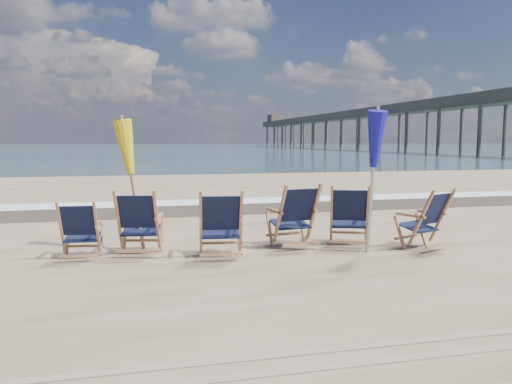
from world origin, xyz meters
TOP-DOWN VIEW (x-y plane):
  - ocean at (0.00, 128.00)m, footprint 400.00×400.00m
  - surf_foam at (0.00, 8.30)m, footprint 200.00×1.40m
  - wet_sand_strip at (0.00, 6.80)m, footprint 200.00×2.60m
  - tire_tracks at (0.00, -2.80)m, footprint 80.00×1.30m
  - beach_chair_0 at (-2.56, 1.62)m, footprint 0.64×0.71m
  - beach_chair_1 at (-1.69, 1.67)m, footprint 0.81×0.87m
  - beach_chair_2 at (-0.47, 1.18)m, footprint 0.77×0.84m
  - beach_chair_3 at (0.87, 1.71)m, footprint 0.80×0.88m
  - beach_chair_4 at (1.74, 1.50)m, footprint 0.91×0.96m
  - beach_chair_5 at (2.91, 1.17)m, footprint 0.88×0.93m
  - umbrella_yellow at (-2.02, 2.08)m, footprint 0.30×0.30m
  - umbrella_blue at (1.56, 1.04)m, footprint 0.30×0.30m
  - fishing_pier at (38.00, 74.00)m, footprint 4.40×140.00m

SIDE VIEW (x-z plane):
  - ocean at x=0.00m, z-range 0.00..0.00m
  - wet_sand_strip at x=0.00m, z-range 0.00..0.00m
  - surf_foam at x=0.00m, z-range 0.00..0.01m
  - tire_tracks at x=0.00m, z-range 0.00..0.01m
  - beach_chair_0 at x=-2.56m, z-range 0.00..0.91m
  - beach_chair_5 at x=2.91m, z-range 0.00..1.02m
  - beach_chair_1 at x=-1.69m, z-range 0.00..1.05m
  - beach_chair_4 at x=1.74m, z-range 0.00..1.06m
  - beach_chair_2 at x=-0.47m, z-range 0.00..1.06m
  - beach_chair_3 at x=0.87m, z-range 0.00..1.10m
  - umbrella_yellow at x=-2.02m, z-range 0.53..2.62m
  - umbrella_blue at x=1.56m, z-range 0.58..2.81m
  - fishing_pier at x=38.00m, z-range 0.00..9.30m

